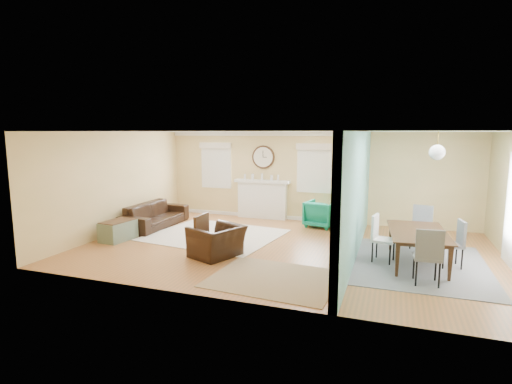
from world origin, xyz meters
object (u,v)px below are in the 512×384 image
at_px(credenza, 347,224).
at_px(dining_table, 419,248).
at_px(eames_chair, 217,241).
at_px(sofa, 155,215).
at_px(green_chair, 321,214).

bearing_deg(credenza, dining_table, -40.98).
distance_m(eames_chair, dining_table, 4.06).
height_order(sofa, credenza, credenza).
relative_size(sofa, eames_chair, 2.23).
relative_size(eames_chair, credenza, 0.65).
relative_size(eames_chair, green_chair, 1.27).
height_order(eames_chair, dining_table, dining_table).
height_order(sofa, dining_table, dining_table).
xyz_separation_m(eames_chair, dining_table, (3.96, 0.87, 0.01)).
bearing_deg(credenza, green_chair, 125.35).
xyz_separation_m(eames_chair, credenza, (2.42, 2.21, 0.07)).
relative_size(green_chair, dining_table, 0.42).
bearing_deg(eames_chair, dining_table, 124.71).
bearing_deg(dining_table, sofa, 76.72).
relative_size(sofa, credenza, 1.44).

